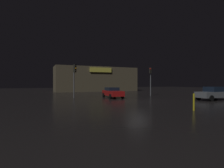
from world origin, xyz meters
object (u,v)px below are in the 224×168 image
(traffic_signal_main, at_px, (75,74))
(car_near, at_px, (214,93))
(car_crossing, at_px, (113,92))
(store_building, at_px, (97,79))
(traffic_signal_opposite, at_px, (150,76))

(traffic_signal_main, height_order, car_near, traffic_signal_main)
(traffic_signal_main, distance_m, car_crossing, 5.70)
(car_near, bearing_deg, car_crossing, 140.86)
(store_building, height_order, car_near, store_building)
(traffic_signal_main, xyz_separation_m, car_near, (14.66, -9.31, -2.37))
(traffic_signal_opposite, bearing_deg, traffic_signal_main, 177.99)
(traffic_signal_opposite, relative_size, car_crossing, 0.98)
(store_building, relative_size, traffic_signal_opposite, 4.55)
(store_building, bearing_deg, traffic_signal_opposite, -81.94)
(store_building, relative_size, car_near, 4.68)
(traffic_signal_opposite, relative_size, car_near, 1.03)
(traffic_signal_main, bearing_deg, car_near, -32.42)
(store_building, distance_m, traffic_signal_main, 20.72)
(traffic_signal_main, relative_size, car_crossing, 0.99)
(traffic_signal_main, height_order, car_crossing, traffic_signal_main)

